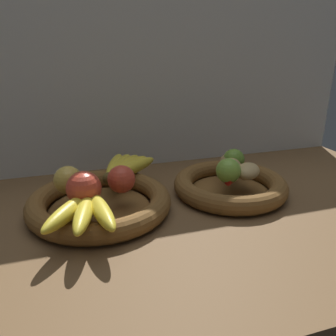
{
  "coord_description": "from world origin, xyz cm",
  "views": [
    {
      "loc": [
        -24.23,
        -72.89,
        37.27
      ],
      "look_at": [
        -0.97,
        0.5,
        8.81
      ],
      "focal_mm": 36.21,
      "sensor_mm": 36.0,
      "label": 1
    }
  ],
  "objects_px": {
    "potato_back": "(229,162)",
    "potato_large": "(230,167)",
    "apple_golden_left": "(68,180)",
    "banana_bunch_front": "(85,210)",
    "chili_pepper": "(240,175)",
    "lime_far": "(234,159)",
    "fruit_bowl_right": "(229,185)",
    "apple_red_front": "(84,189)",
    "fruit_bowl_left": "(100,202)",
    "apple_red_right": "(121,179)",
    "potato_small": "(248,171)",
    "lime_near": "(228,171)",
    "banana_bunch_back": "(124,167)"
  },
  "relations": [
    {
      "from": "apple_red_right",
      "to": "potato_large",
      "type": "relative_size",
      "value": 1.02
    },
    {
      "from": "lime_far",
      "to": "fruit_bowl_right",
      "type": "bearing_deg",
      "value": -127.87
    },
    {
      "from": "fruit_bowl_right",
      "to": "apple_red_front",
      "type": "relative_size",
      "value": 3.97
    },
    {
      "from": "lime_far",
      "to": "potato_large",
      "type": "bearing_deg",
      "value": -127.87
    },
    {
      "from": "fruit_bowl_left",
      "to": "lime_far",
      "type": "xyz_separation_m",
      "value": [
        0.37,
        0.04,
        0.05
      ]
    },
    {
      "from": "fruit_bowl_left",
      "to": "lime_near",
      "type": "distance_m",
      "value": 0.32
    },
    {
      "from": "apple_red_front",
      "to": "apple_red_right",
      "type": "distance_m",
      "value": 0.1
    },
    {
      "from": "fruit_bowl_left",
      "to": "potato_large",
      "type": "height_order",
      "value": "potato_large"
    },
    {
      "from": "potato_back",
      "to": "chili_pepper",
      "type": "relative_size",
      "value": 0.58
    },
    {
      "from": "potato_back",
      "to": "potato_large",
      "type": "height_order",
      "value": "potato_large"
    },
    {
      "from": "chili_pepper",
      "to": "apple_golden_left",
      "type": "bearing_deg",
      "value": 141.33
    },
    {
      "from": "apple_red_right",
      "to": "fruit_bowl_right",
      "type": "bearing_deg",
      "value": 3.59
    },
    {
      "from": "apple_golden_left",
      "to": "banana_bunch_front",
      "type": "xyz_separation_m",
      "value": [
        0.03,
        -0.13,
        -0.02
      ]
    },
    {
      "from": "apple_red_front",
      "to": "lime_near",
      "type": "height_order",
      "value": "apple_red_front"
    },
    {
      "from": "fruit_bowl_left",
      "to": "chili_pepper",
      "type": "height_order",
      "value": "chili_pepper"
    },
    {
      "from": "apple_red_front",
      "to": "banana_bunch_back",
      "type": "bearing_deg",
      "value": 55.15
    },
    {
      "from": "banana_bunch_front",
      "to": "apple_red_right",
      "type": "bearing_deg",
      "value": 48.01
    },
    {
      "from": "potato_back",
      "to": "apple_red_right",
      "type": "bearing_deg",
      "value": -168.55
    },
    {
      "from": "lime_far",
      "to": "potato_back",
      "type": "bearing_deg",
      "value": 152.74
    },
    {
      "from": "fruit_bowl_left",
      "to": "potato_back",
      "type": "xyz_separation_m",
      "value": [
        0.36,
        0.04,
        0.05
      ]
    },
    {
      "from": "chili_pepper",
      "to": "apple_red_right",
      "type": "bearing_deg",
      "value": 145.23
    },
    {
      "from": "potato_small",
      "to": "potato_large",
      "type": "bearing_deg",
      "value": 135.0
    },
    {
      "from": "potato_back",
      "to": "chili_pepper",
      "type": "bearing_deg",
      "value": -94.73
    },
    {
      "from": "lime_far",
      "to": "chili_pepper",
      "type": "bearing_deg",
      "value": -103.94
    },
    {
      "from": "apple_red_front",
      "to": "potato_large",
      "type": "relative_size",
      "value": 1.18
    },
    {
      "from": "apple_red_right",
      "to": "lime_near",
      "type": "distance_m",
      "value": 0.26
    },
    {
      "from": "fruit_bowl_left",
      "to": "potato_back",
      "type": "height_order",
      "value": "potato_back"
    },
    {
      "from": "apple_golden_left",
      "to": "banana_bunch_front",
      "type": "bearing_deg",
      "value": -78.91
    },
    {
      "from": "apple_golden_left",
      "to": "lime_far",
      "type": "height_order",
      "value": "apple_golden_left"
    },
    {
      "from": "chili_pepper",
      "to": "fruit_bowl_left",
      "type": "bearing_deg",
      "value": 142.51
    },
    {
      "from": "apple_red_front",
      "to": "fruit_bowl_left",
      "type": "bearing_deg",
      "value": 58.72
    },
    {
      "from": "apple_red_right",
      "to": "lime_near",
      "type": "xyz_separation_m",
      "value": [
        0.26,
        -0.02,
        -0.0
      ]
    },
    {
      "from": "potato_back",
      "to": "apple_red_front",
      "type": "bearing_deg",
      "value": -165.44
    },
    {
      "from": "potato_large",
      "to": "lime_far",
      "type": "relative_size",
      "value": 1.1
    },
    {
      "from": "apple_red_front",
      "to": "potato_back",
      "type": "distance_m",
      "value": 0.41
    },
    {
      "from": "apple_golden_left",
      "to": "potato_small",
      "type": "distance_m",
      "value": 0.44
    },
    {
      "from": "fruit_bowl_left",
      "to": "banana_bunch_back",
      "type": "distance_m",
      "value": 0.14
    },
    {
      "from": "apple_golden_left",
      "to": "lime_near",
      "type": "xyz_separation_m",
      "value": [
        0.38,
        -0.05,
        -0.0
      ]
    },
    {
      "from": "fruit_bowl_left",
      "to": "apple_red_right",
      "type": "bearing_deg",
      "value": -19.32
    },
    {
      "from": "banana_bunch_front",
      "to": "chili_pepper",
      "type": "distance_m",
      "value": 0.4
    },
    {
      "from": "banana_bunch_back",
      "to": "potato_small",
      "type": "bearing_deg",
      "value": -25.22
    },
    {
      "from": "banana_bunch_front",
      "to": "chili_pepper",
      "type": "height_order",
      "value": "banana_bunch_front"
    },
    {
      "from": "apple_golden_left",
      "to": "potato_large",
      "type": "height_order",
      "value": "apple_golden_left"
    },
    {
      "from": "apple_golden_left",
      "to": "potato_small",
      "type": "relative_size",
      "value": 0.82
    },
    {
      "from": "lime_far",
      "to": "chili_pepper",
      "type": "height_order",
      "value": "lime_far"
    },
    {
      "from": "lime_far",
      "to": "apple_red_right",
      "type": "bearing_deg",
      "value": -169.82
    },
    {
      "from": "fruit_bowl_right",
      "to": "banana_bunch_back",
      "type": "bearing_deg",
      "value": 157.92
    },
    {
      "from": "fruit_bowl_left",
      "to": "apple_red_front",
      "type": "distance_m",
      "value": 0.09
    },
    {
      "from": "banana_bunch_back",
      "to": "chili_pepper",
      "type": "bearing_deg",
      "value": -25.5
    },
    {
      "from": "apple_red_front",
      "to": "banana_bunch_back",
      "type": "relative_size",
      "value": 0.39
    }
  ]
}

